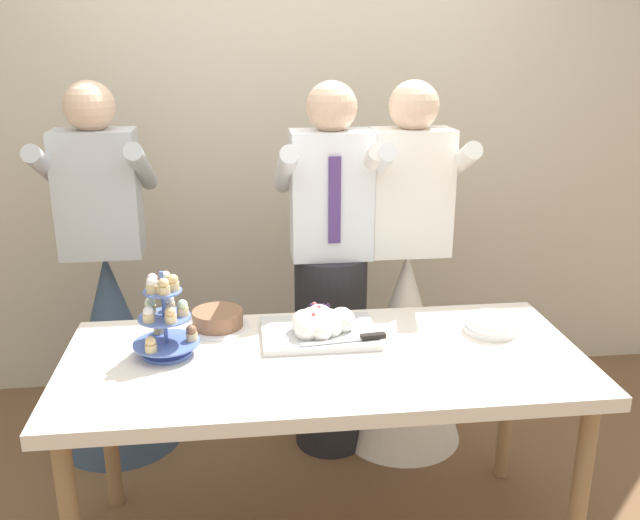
{
  "coord_description": "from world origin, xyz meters",
  "views": [
    {
      "loc": [
        -0.27,
        -2.14,
        1.83
      ],
      "look_at": [
        0.0,
        0.15,
        1.07
      ],
      "focal_mm": 38.56,
      "sensor_mm": 36.0,
      "label": 1
    }
  ],
  "objects_px": {
    "main_cake_tray": "(320,326)",
    "plate_stack": "(491,325)",
    "person_bride": "(405,323)",
    "person_guest": "(112,326)",
    "round_cake": "(218,320)",
    "person_groom": "(331,293)",
    "cupcake_stand": "(165,319)",
    "dessert_table": "(324,375)"
  },
  "relations": [
    {
      "from": "dessert_table",
      "to": "cupcake_stand",
      "type": "relative_size",
      "value": 5.9
    },
    {
      "from": "dessert_table",
      "to": "main_cake_tray",
      "type": "distance_m",
      "value": 0.2
    },
    {
      "from": "dessert_table",
      "to": "person_groom",
      "type": "distance_m",
      "value": 0.68
    },
    {
      "from": "main_cake_tray",
      "to": "plate_stack",
      "type": "distance_m",
      "value": 0.64
    },
    {
      "from": "main_cake_tray",
      "to": "person_guest",
      "type": "xyz_separation_m",
      "value": [
        -0.87,
        0.65,
        -0.24
      ]
    },
    {
      "from": "round_cake",
      "to": "person_bride",
      "type": "xyz_separation_m",
      "value": [
        0.83,
        0.4,
        -0.23
      ]
    },
    {
      "from": "person_guest",
      "to": "main_cake_tray",
      "type": "bearing_deg",
      "value": -36.6
    },
    {
      "from": "person_bride",
      "to": "plate_stack",
      "type": "bearing_deg",
      "value": -71.54
    },
    {
      "from": "person_bride",
      "to": "person_guest",
      "type": "bearing_deg",
      "value": 174.66
    },
    {
      "from": "main_cake_tray",
      "to": "plate_stack",
      "type": "height_order",
      "value": "main_cake_tray"
    },
    {
      "from": "plate_stack",
      "to": "person_bride",
      "type": "xyz_separation_m",
      "value": [
        -0.19,
        0.56,
        -0.22
      ]
    },
    {
      "from": "main_cake_tray",
      "to": "round_cake",
      "type": "relative_size",
      "value": 1.81
    },
    {
      "from": "cupcake_stand",
      "to": "round_cake",
      "type": "bearing_deg",
      "value": 50.49
    },
    {
      "from": "plate_stack",
      "to": "person_groom",
      "type": "distance_m",
      "value": 0.76
    },
    {
      "from": "cupcake_stand",
      "to": "main_cake_tray",
      "type": "bearing_deg",
      "value": 9.0
    },
    {
      "from": "round_cake",
      "to": "person_guest",
      "type": "xyz_separation_m",
      "value": [
        -0.5,
        0.53,
        -0.23
      ]
    },
    {
      "from": "dessert_table",
      "to": "round_cake",
      "type": "xyz_separation_m",
      "value": [
        -0.37,
        0.28,
        0.11
      ]
    },
    {
      "from": "cupcake_stand",
      "to": "plate_stack",
      "type": "distance_m",
      "value": 1.19
    },
    {
      "from": "person_bride",
      "to": "person_groom",
      "type": "bearing_deg",
      "value": -178.14
    },
    {
      "from": "dessert_table",
      "to": "round_cake",
      "type": "distance_m",
      "value": 0.48
    },
    {
      "from": "round_cake",
      "to": "person_groom",
      "type": "bearing_deg",
      "value": 39.17
    },
    {
      "from": "cupcake_stand",
      "to": "main_cake_tray",
      "type": "relative_size",
      "value": 0.7
    },
    {
      "from": "cupcake_stand",
      "to": "main_cake_tray",
      "type": "distance_m",
      "value": 0.56
    },
    {
      "from": "person_groom",
      "to": "person_bride",
      "type": "distance_m",
      "value": 0.38
    },
    {
      "from": "main_cake_tray",
      "to": "person_guest",
      "type": "bearing_deg",
      "value": 143.4
    },
    {
      "from": "cupcake_stand",
      "to": "person_groom",
      "type": "bearing_deg",
      "value": 42.57
    },
    {
      "from": "main_cake_tray",
      "to": "round_cake",
      "type": "bearing_deg",
      "value": 162.3
    },
    {
      "from": "person_groom",
      "to": "cupcake_stand",
      "type": "bearing_deg",
      "value": -137.43
    },
    {
      "from": "main_cake_tray",
      "to": "round_cake",
      "type": "distance_m",
      "value": 0.39
    },
    {
      "from": "person_groom",
      "to": "person_bride",
      "type": "bearing_deg",
      "value": 1.86
    },
    {
      "from": "cupcake_stand",
      "to": "person_guest",
      "type": "bearing_deg",
      "value": 114.04
    },
    {
      "from": "dessert_table",
      "to": "main_cake_tray",
      "type": "relative_size",
      "value": 4.14
    },
    {
      "from": "plate_stack",
      "to": "round_cake",
      "type": "distance_m",
      "value": 1.02
    },
    {
      "from": "dessert_table",
      "to": "person_guest",
      "type": "distance_m",
      "value": 1.19
    },
    {
      "from": "main_cake_tray",
      "to": "plate_stack",
      "type": "relative_size",
      "value": 2.22
    },
    {
      "from": "dessert_table",
      "to": "person_bride",
      "type": "xyz_separation_m",
      "value": [
        0.46,
        0.68,
        -0.12
      ]
    },
    {
      "from": "person_groom",
      "to": "person_guest",
      "type": "distance_m",
      "value": 1.0
    },
    {
      "from": "cupcake_stand",
      "to": "person_groom",
      "type": "height_order",
      "value": "person_groom"
    },
    {
      "from": "main_cake_tray",
      "to": "person_groom",
      "type": "xyz_separation_m",
      "value": [
        0.11,
        0.51,
        -0.07
      ]
    },
    {
      "from": "round_cake",
      "to": "person_guest",
      "type": "distance_m",
      "value": 0.76
    },
    {
      "from": "round_cake",
      "to": "person_bride",
      "type": "distance_m",
      "value": 0.95
    },
    {
      "from": "plate_stack",
      "to": "cupcake_stand",
      "type": "bearing_deg",
      "value": -177.43
    }
  ]
}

